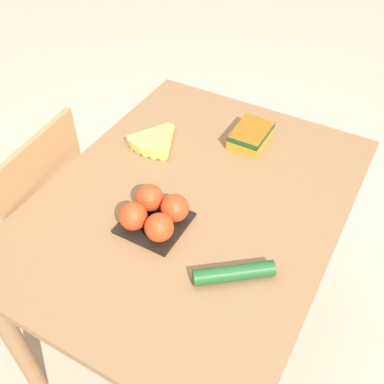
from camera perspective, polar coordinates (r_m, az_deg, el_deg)
The scene contains 7 objects.
ground_plane at distance 2.02m, azimuth -0.00°, elevation -16.43°, with size 12.00×12.00×0.00m, color #B7A88E.
dining_table at distance 1.48m, azimuth -0.00°, elevation -3.96°, with size 1.16×0.89×0.77m.
chair at distance 1.82m, azimuth -19.36°, elevation -3.84°, with size 0.45×0.44×0.91m.
banana_bunch at distance 1.61m, azimuth -4.48°, elevation 6.86°, with size 0.19×0.19×0.04m.
tomato_pack at distance 1.30m, azimuth -4.86°, elevation -2.72°, with size 0.18×0.18×0.09m.
carrot_bag at distance 1.61m, azimuth 7.49°, elevation 7.23°, with size 0.16×0.12×0.06m.
cucumber_near at distance 1.20m, azimuth 5.36°, elevation -10.19°, with size 0.17×0.20×0.04m.
Camera 1 is at (-0.86, -0.48, 1.76)m, focal length 42.00 mm.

